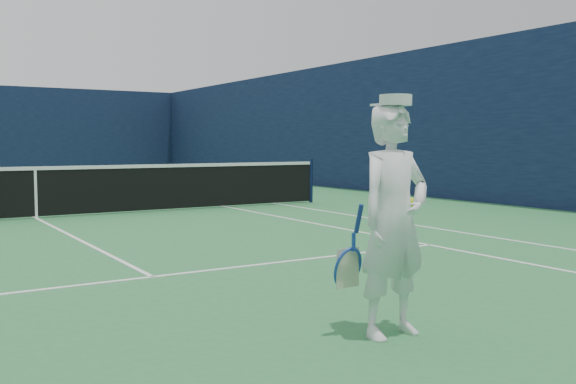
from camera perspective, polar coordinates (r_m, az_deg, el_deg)
name	(u,v)px	position (r m, az deg, el deg)	size (l,w,h in m)	color
ground	(36,219)	(13.31, -21.45, -2.21)	(80.00, 80.00, 0.00)	#2B733D
court_markings	(36,218)	(13.31, -21.45, -2.19)	(11.03, 23.83, 0.01)	white
windscreen_fence	(33,114)	(13.24, -21.70, 6.42)	(20.12, 36.12, 4.00)	#0D1833
tennis_net	(36,190)	(13.26, -21.52, 0.17)	(12.88, 0.09, 1.07)	#141E4C
tennis_player	(394,220)	(4.86, 9.39, -2.45)	(0.77, 0.47, 1.81)	white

